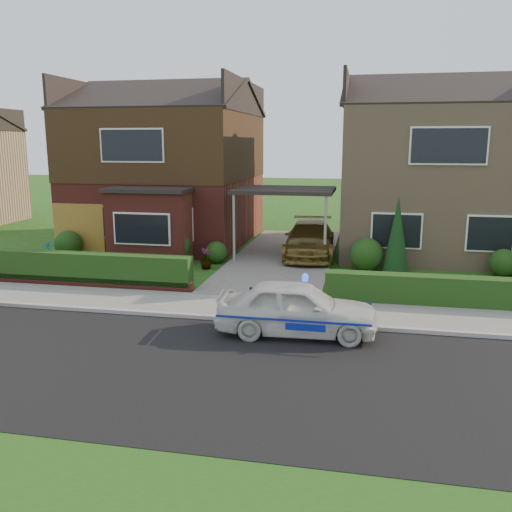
# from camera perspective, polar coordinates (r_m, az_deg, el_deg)

# --- Properties ---
(ground) EXTENTS (120.00, 120.00, 0.00)m
(ground) POSITION_cam_1_polar(r_m,az_deg,el_deg) (11.28, -5.50, -11.80)
(ground) COLOR #1A4612
(ground) RESTS_ON ground
(road) EXTENTS (60.00, 6.00, 0.02)m
(road) POSITION_cam_1_polar(r_m,az_deg,el_deg) (11.28, -5.50, -11.80)
(road) COLOR black
(road) RESTS_ON ground
(kerb) EXTENTS (60.00, 0.16, 0.12)m
(kerb) POSITION_cam_1_polar(r_m,az_deg,el_deg) (14.00, -1.87, -6.69)
(kerb) COLOR #9E9993
(kerb) RESTS_ON ground
(sidewalk) EXTENTS (60.00, 2.00, 0.10)m
(sidewalk) POSITION_cam_1_polar(r_m,az_deg,el_deg) (14.98, -0.95, -5.47)
(sidewalk) COLOR slate
(sidewalk) RESTS_ON ground
(driveway) EXTENTS (3.80, 12.00, 0.12)m
(driveway) POSITION_cam_1_polar(r_m,az_deg,el_deg) (21.55, 2.98, -0.07)
(driveway) COLOR #666059
(driveway) RESTS_ON ground
(house_left) EXTENTS (7.50, 9.53, 7.25)m
(house_left) POSITION_cam_1_polar(r_m,az_deg,el_deg) (25.37, -9.16, 10.14)
(house_left) COLOR maroon
(house_left) RESTS_ON ground
(house_right) EXTENTS (7.50, 8.06, 7.25)m
(house_right) POSITION_cam_1_polar(r_m,az_deg,el_deg) (24.03, 18.17, 9.26)
(house_right) COLOR tan
(house_right) RESTS_ON ground
(carport_link) EXTENTS (3.80, 3.00, 2.77)m
(carport_link) POSITION_cam_1_polar(r_m,az_deg,el_deg) (21.13, 3.03, 6.81)
(carport_link) COLOR black
(carport_link) RESTS_ON ground
(garage_door) EXTENTS (2.20, 0.10, 2.10)m
(garage_door) POSITION_cam_1_polar(r_m,az_deg,el_deg) (23.09, -18.11, 2.66)
(garage_door) COLOR brown
(garage_door) RESTS_ON ground
(dwarf_wall) EXTENTS (7.70, 0.25, 0.36)m
(dwarf_wall) POSITION_cam_1_polar(r_m,az_deg,el_deg) (18.10, -18.36, -2.60)
(dwarf_wall) COLOR maroon
(dwarf_wall) RESTS_ON ground
(hedge_left) EXTENTS (7.50, 0.55, 0.90)m
(hedge_left) POSITION_cam_1_polar(r_m,az_deg,el_deg) (18.27, -18.09, -3.04)
(hedge_left) COLOR #173511
(hedge_left) RESTS_ON ground
(hedge_right) EXTENTS (7.50, 0.55, 0.80)m
(hedge_right) POSITION_cam_1_polar(r_m,az_deg,el_deg) (16.10, 20.77, -5.21)
(hedge_right) COLOR #173511
(hedge_right) RESTS_ON ground
(shrub_left_far) EXTENTS (1.08, 1.08, 1.08)m
(shrub_left_far) POSITION_cam_1_polar(r_m,az_deg,el_deg) (22.91, -19.14, 1.22)
(shrub_left_far) COLOR #173511
(shrub_left_far) RESTS_ON ground
(shrub_left_mid) EXTENTS (1.32, 1.32, 1.32)m
(shrub_left_mid) POSITION_cam_1_polar(r_m,az_deg,el_deg) (20.79, -8.68, 1.05)
(shrub_left_mid) COLOR #173511
(shrub_left_mid) RESTS_ON ground
(shrub_left_near) EXTENTS (0.84, 0.84, 0.84)m
(shrub_left_near) POSITION_cam_1_polar(r_m,az_deg,el_deg) (20.63, -4.20, 0.39)
(shrub_left_near) COLOR #173511
(shrub_left_near) RESTS_ON ground
(shrub_right_near) EXTENTS (1.20, 1.20, 1.20)m
(shrub_right_near) POSITION_cam_1_polar(r_m,az_deg,el_deg) (19.66, 11.56, 0.14)
(shrub_right_near) COLOR #173511
(shrub_right_near) RESTS_ON ground
(shrub_right_mid) EXTENTS (0.96, 0.96, 0.96)m
(shrub_right_mid) POSITION_cam_1_polar(r_m,az_deg,el_deg) (20.34, 24.61, -0.66)
(shrub_right_mid) COLOR #173511
(shrub_right_mid) RESTS_ON ground
(conifer_a) EXTENTS (0.90, 0.90, 2.60)m
(conifer_a) POSITION_cam_1_polar(r_m,az_deg,el_deg) (19.37, 14.60, 1.93)
(conifer_a) COLOR black
(conifer_a) RESTS_ON ground
(police_car) EXTENTS (3.51, 3.89, 1.47)m
(police_car) POSITION_cam_1_polar(r_m,az_deg,el_deg) (12.95, 4.31, -5.53)
(police_car) COLOR silver
(police_car) RESTS_ON ground
(driveway_car) EXTENTS (2.11, 4.71, 1.34)m
(driveway_car) POSITION_cam_1_polar(r_m,az_deg,el_deg) (21.38, 5.68, 1.78)
(driveway_car) COLOR brown
(driveway_car) RESTS_ON driveway
(potted_plant_a) EXTENTS (0.44, 0.32, 0.78)m
(potted_plant_a) POSITION_cam_1_polar(r_m,az_deg,el_deg) (22.32, -21.01, 0.43)
(potted_plant_a) COLOR gray
(potted_plant_a) RESTS_ON ground
(potted_plant_b) EXTENTS (0.48, 0.47, 0.68)m
(potted_plant_b) POSITION_cam_1_polar(r_m,az_deg,el_deg) (17.43, -8.72, -2.12)
(potted_plant_b) COLOR gray
(potted_plant_b) RESTS_ON ground
(potted_plant_c) EXTENTS (0.54, 0.54, 0.76)m
(potted_plant_c) POSITION_cam_1_polar(r_m,az_deg,el_deg) (19.67, -5.30, -0.32)
(potted_plant_c) COLOR gray
(potted_plant_c) RESTS_ON ground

